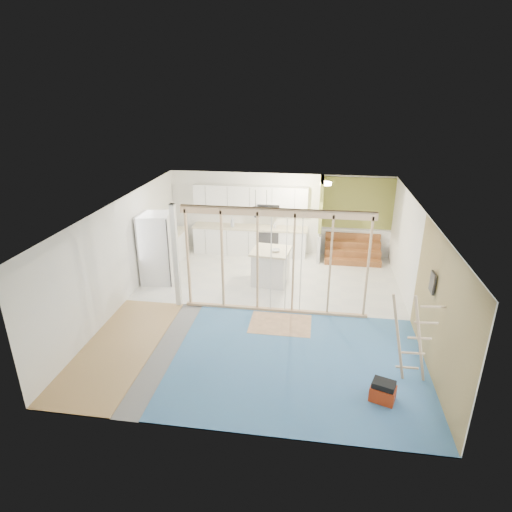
# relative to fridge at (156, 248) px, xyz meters

# --- Properties ---
(room) EXTENTS (7.01, 8.01, 2.61)m
(room) POSITION_rel_fridge_xyz_m (3.09, -1.26, 0.32)
(room) COLOR slate
(room) RESTS_ON ground
(floor_overlays) EXTENTS (7.00, 8.00, 0.03)m
(floor_overlays) POSITION_rel_fridge_xyz_m (3.17, -1.20, -0.97)
(floor_overlays) COLOR silver
(floor_overlays) RESTS_ON room
(stud_frame) EXTENTS (4.66, 0.14, 2.60)m
(stud_frame) POSITION_rel_fridge_xyz_m (2.88, -1.26, 0.60)
(stud_frame) COLOR tan
(stud_frame) RESTS_ON room
(base_cabinets) EXTENTS (4.45, 2.24, 0.93)m
(base_cabinets) POSITION_rel_fridge_xyz_m (1.48, 2.10, -0.51)
(base_cabinets) COLOR white
(base_cabinets) RESTS_ON room
(upper_cabinets) EXTENTS (3.60, 0.41, 0.85)m
(upper_cabinets) POSITION_rel_fridge_xyz_m (2.25, 2.55, 0.84)
(upper_cabinets) COLOR white
(upper_cabinets) RESTS_ON room
(green_partition) EXTENTS (2.25, 1.51, 2.60)m
(green_partition) POSITION_rel_fridge_xyz_m (5.14, 2.39, -0.03)
(green_partition) COLOR olive
(green_partition) RESTS_ON room
(pot_rack) EXTENTS (0.52, 0.52, 0.72)m
(pot_rack) POSITION_rel_fridge_xyz_m (2.79, 0.63, 1.02)
(pot_rack) COLOR black
(pot_rack) RESTS_ON room
(sheathing_panel) EXTENTS (0.02, 4.00, 2.60)m
(sheathing_panel) POSITION_rel_fridge_xyz_m (6.57, -3.26, 0.32)
(sheathing_panel) COLOR tan
(sheathing_panel) RESTS_ON room
(electrical_panel) EXTENTS (0.04, 0.30, 0.40)m
(electrical_panel) POSITION_rel_fridge_xyz_m (6.52, -2.66, 0.67)
(electrical_panel) COLOR #323337
(electrical_panel) RESTS_ON room
(ceiling_light) EXTENTS (0.32, 0.32, 0.08)m
(ceiling_light) POSITION_rel_fridge_xyz_m (4.49, 1.74, 1.56)
(ceiling_light) COLOR #FFEABF
(ceiling_light) RESTS_ON room
(fridge) EXTENTS (0.99, 0.96, 1.96)m
(fridge) POSITION_rel_fridge_xyz_m (0.00, 0.00, 0.00)
(fridge) COLOR silver
(fridge) RESTS_ON room
(island) EXTENTS (1.10, 1.10, 0.98)m
(island) POSITION_rel_fridge_xyz_m (3.11, 0.34, -0.49)
(island) COLOR silver
(island) RESTS_ON room
(bowl) EXTENTS (0.26, 0.26, 0.06)m
(bowl) POSITION_rel_fridge_xyz_m (3.25, 0.26, 0.03)
(bowl) COLOR silver
(bowl) RESTS_ON island
(soap_bottle_a) EXTENTS (0.17, 0.17, 0.33)m
(soap_bottle_a) POSITION_rel_fridge_xyz_m (1.65, 2.32, 0.12)
(soap_bottle_a) COLOR #A1A7B4
(soap_bottle_a) RESTS_ON base_cabinets
(soap_bottle_b) EXTENTS (0.11, 0.11, 0.18)m
(soap_bottle_b) POSITION_rel_fridge_xyz_m (2.99, 2.40, 0.04)
(soap_bottle_b) COLOR silver
(soap_bottle_b) RESTS_ON base_cabinets
(toolbox) EXTENTS (0.50, 0.43, 0.40)m
(toolbox) POSITION_rel_fridge_xyz_m (5.59, -4.14, -0.79)
(toolbox) COLOR #9E2B0E
(toolbox) RESTS_ON room
(ladder) EXTENTS (0.90, 0.15, 1.69)m
(ladder) POSITION_rel_fridge_xyz_m (6.11, -3.43, -0.11)
(ladder) COLOR tan
(ladder) RESTS_ON room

